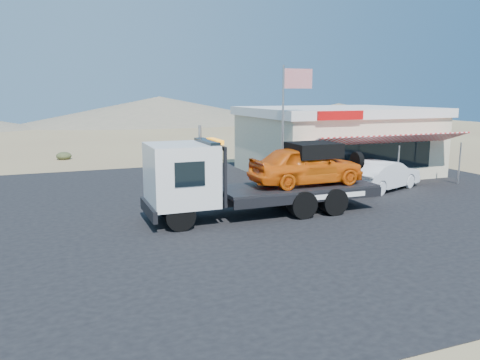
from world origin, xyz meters
The scene contains 7 objects.
ground centered at (0.00, 0.00, 0.00)m, with size 120.00×120.00×0.00m, color #8E7151.
asphalt_lot centered at (2.00, 3.00, 0.01)m, with size 32.00×24.00×0.02m, color black.
tow_truck centered at (2.10, 1.35, 1.65)m, with size 9.16×2.72×3.06m.
white_sedan centered at (9.84, 3.52, 0.76)m, with size 1.57×4.51×1.49m, color silver.
jerky_store centered at (10.50, 8.97, 1.99)m, with size 10.40×9.97×3.90m.
flagpole centered at (4.93, 4.50, 3.76)m, with size 1.55×0.10×6.00m.
distant_hills centered at (-9.77, 55.14, 1.89)m, with size 126.00×48.00×4.20m.
Camera 1 is at (-5.11, -15.15, 4.78)m, focal length 35.00 mm.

